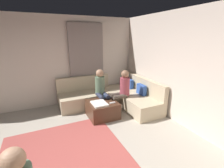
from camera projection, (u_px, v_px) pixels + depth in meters
wall_back at (202, 74)px, 3.32m from camera, size 6.00×0.12×2.70m
wall_left at (43, 63)px, 4.68m from camera, size 0.12×6.00×2.70m
curtain_panel at (87, 64)px, 5.15m from camera, size 0.06×1.10×2.50m
area_rug at (67, 164)px, 2.73m from camera, size 2.60×2.20×0.01m
sectional_couch at (113, 97)px, 5.00m from camera, size 2.10×2.55×0.87m
ottoman at (102, 109)px, 4.30m from camera, size 0.76×0.76×0.42m
folded_blanket at (99, 104)px, 4.10m from camera, size 0.44×0.36×0.04m
coffee_mug at (105, 97)px, 4.49m from camera, size 0.08×0.08×0.10m
game_remote at (113, 103)px, 4.17m from camera, size 0.05×0.15×0.02m
person_on_couch_back at (122, 89)px, 4.52m from camera, size 0.30×0.60×1.20m
person_on_couch_side at (101, 89)px, 4.58m from camera, size 0.60×0.30×1.20m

